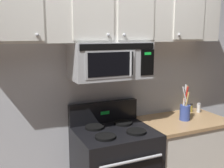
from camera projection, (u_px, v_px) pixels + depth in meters
back_wall at (101, 79)px, 2.86m from camera, size 5.20×0.10×2.70m
over_range_microwave at (110, 60)px, 2.60m from camera, size 0.76×0.43×0.35m
upper_cabinets at (108, 13)px, 2.54m from camera, size 2.50×0.36×0.55m
counter_segment at (181, 157)px, 3.04m from camera, size 0.93×0.65×0.90m
utensil_crock_blue at (185, 110)px, 2.91m from camera, size 0.11×0.11×0.39m
salt_shaker at (199, 108)px, 3.21m from camera, size 0.04×0.04×0.11m
spice_jar at (191, 108)px, 3.23m from camera, size 0.04×0.04×0.10m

